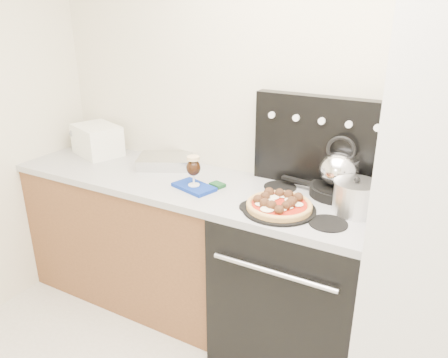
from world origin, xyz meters
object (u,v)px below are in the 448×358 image
Objects in this scene: base_cabinet at (140,235)px; skillet at (337,191)px; stove_body at (296,284)px; tea_kettle at (339,166)px; toaster_oven at (97,140)px; stock_pot at (355,198)px; pizza_pan at (279,209)px; beer_glass at (194,171)px; pizza at (279,204)px; oven_mitt at (194,187)px.

skillet is (1.23, 0.17, 0.52)m from base_cabinet.
tea_kettle is at bearing 57.74° from stove_body.
tea_kettle reaches higher than toaster_oven.
base_cabinet is 1.47m from stock_pot.
stove_body is 0.51m from pizza_pan.
stock_pot is (0.13, -0.17, -0.09)m from tea_kettle.
stock_pot is (0.86, 0.08, -0.01)m from beer_glass.
stove_body is at bearing 59.74° from pizza.
stove_body is at bearing 5.42° from beer_glass.
tea_kettle reaches higher than beer_glass.
tea_kettle is at bearing 180.00° from skillet.
beer_glass is 0.76× the size of tea_kettle.
toaster_oven is at bearing -160.10° from tea_kettle.
toaster_oven is 0.93m from beer_glass.
stock_pot is at bearing 25.01° from pizza.
pizza reaches higher than base_cabinet.
pizza_pan is (1.45, -0.27, -0.08)m from toaster_oven.
pizza_pan is (1.03, -0.15, 0.50)m from base_cabinet.
stove_body is 2.43× the size of pizza_pan.
base_cabinet is 1.65× the size of stove_body.
beer_glass is (0.91, -0.20, 0.01)m from toaster_oven.
oven_mitt is at bearing -174.58° from stove_body.
toaster_oven is 1.13× the size of skillet.
stove_body is 3.67× the size of oven_mitt.
pizza is (1.03, -0.15, 0.52)m from base_cabinet.
beer_glass is 0.54× the size of pizza.
oven_mitt is (-0.61, -0.06, 0.47)m from stove_body.
pizza_pan is 1.58× the size of tea_kettle.
skillet is at bearing 58.52° from pizza_pan.
toaster_oven is at bearing 167.62° from oven_mitt.
beer_glass is at bearing -161.05° from skillet.
pizza is at bearing -8.29° from base_cabinet.
oven_mitt reaches higher than base_cabinet.
base_cabinet is 7.04× the size of stock_pot.
stock_pot is at bearing 5.57° from oven_mitt.
stock_pot is at bearing 5.57° from beer_glass.
oven_mitt is 0.54m from pizza_pan.
base_cabinet is 1.11m from stove_body.
stove_body is 0.77m from oven_mitt.
beer_glass is at bearing -174.58° from stove_body.
beer_glass is at bearing 172.88° from pizza_pan.
stove_body is 4.27× the size of stock_pot.
base_cabinet is 5.04× the size of skillet.
skillet is 0.14m from tea_kettle.
pizza_pan is at bearing -154.99° from stock_pot.
skillet is at bearing 58.52° from pizza.
skillet is 0.22m from stock_pot.
base_cabinet is at bearing 178.70° from stove_body.
stock_pot is (0.25, 0.03, 0.55)m from stove_body.
stove_body is 0.69m from tea_kettle.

